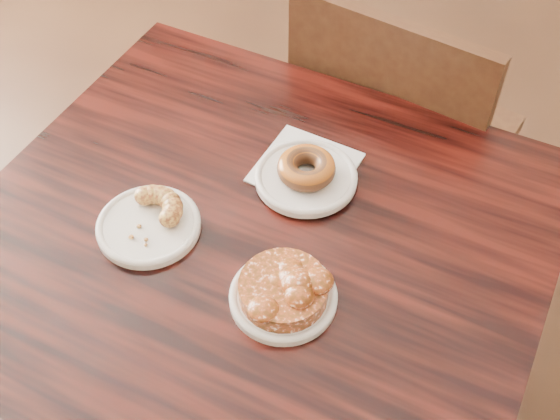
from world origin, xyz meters
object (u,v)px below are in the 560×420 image
Objects in this scene: apple_fritter at (283,287)px; cruller_fragment at (147,217)px; chair_far at (408,140)px; cafe_table at (250,365)px; glazed_donut at (306,168)px.

cruller_fragment is at bearing -176.00° from apple_fritter.
apple_fritter is (0.14, -0.71, 0.33)m from chair_far.
cafe_table is at bearing 89.72° from chair_far.
glazed_donut is at bearing 90.45° from chair_far.
cruller_fragment is (-0.15, -0.05, 0.40)m from cafe_table.
glazed_donut is 0.28m from cruller_fragment.
apple_fritter is 1.54× the size of cruller_fragment.
apple_fritter is 0.26m from cruller_fragment.
cafe_table is at bearing -89.10° from glazed_donut.
apple_fritter reaches higher than glazed_donut.
glazed_donut reaches higher than cruller_fragment.
cafe_table is 8.03× the size of cruller_fragment.
cafe_table is 9.23× the size of glazed_donut.
cafe_table is at bearing 161.15° from apple_fritter.
apple_fritter reaches higher than cruller_fragment.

